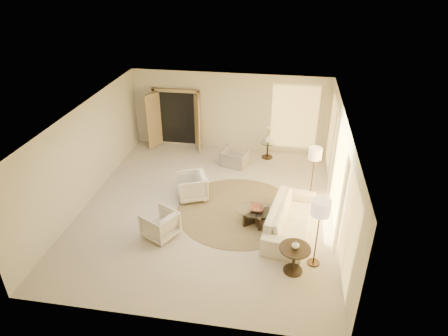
% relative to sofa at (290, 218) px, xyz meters
% --- Properties ---
extents(room, '(7.04, 8.04, 2.83)m').
position_rel_sofa_xyz_m(room, '(-2.31, 0.68, 1.03)').
color(room, beige).
rests_on(room, ground).
extents(windows_right, '(0.10, 6.40, 2.40)m').
position_rel_sofa_xyz_m(windows_right, '(1.14, 0.78, 0.98)').
color(windows_right, '#EBBD5E').
rests_on(windows_right, room).
extents(window_back_corner, '(1.70, 0.10, 2.40)m').
position_rel_sofa_xyz_m(window_back_corner, '(-0.01, 4.63, 0.98)').
color(window_back_corner, '#EBBD5E').
rests_on(window_back_corner, room).
extents(curtains_right, '(0.06, 5.20, 2.60)m').
position_rel_sofa_xyz_m(curtains_right, '(1.09, 1.68, 0.93)').
color(curtains_right, '#C5B88D').
rests_on(curtains_right, room).
extents(french_doors, '(1.95, 0.66, 2.16)m').
position_rel_sofa_xyz_m(french_doors, '(-4.21, 4.50, 0.70)').
color(french_doors, tan).
rests_on(french_doors, room).
extents(area_rug, '(3.74, 3.74, 0.01)m').
position_rel_sofa_xyz_m(area_rug, '(-1.44, 0.66, -0.36)').
color(area_rug, '#463924').
rests_on(area_rug, room).
extents(sofa, '(1.39, 2.66, 0.74)m').
position_rel_sofa_xyz_m(sofa, '(0.00, 0.00, 0.00)').
color(sofa, beige).
rests_on(sofa, room).
extents(armchair_left, '(1.03, 1.05, 0.85)m').
position_rel_sofa_xyz_m(armchair_left, '(-2.87, 1.10, 0.05)').
color(armchair_left, beige).
rests_on(armchair_left, room).
extents(armchair_right, '(0.98, 1.00, 0.78)m').
position_rel_sofa_xyz_m(armchair_right, '(-3.25, -0.78, 0.02)').
color(armchair_right, beige).
rests_on(armchair_right, room).
extents(accent_chair, '(0.98, 0.76, 0.75)m').
position_rel_sofa_xyz_m(accent_chair, '(-1.91, 3.30, 0.01)').
color(accent_chair, '#9B958F').
rests_on(accent_chair, room).
extents(coffee_table, '(1.33, 1.33, 0.40)m').
position_rel_sofa_xyz_m(coffee_table, '(-0.89, 0.19, -0.12)').
color(coffee_table, black).
rests_on(coffee_table, room).
extents(end_table, '(0.71, 0.71, 0.67)m').
position_rel_sofa_xyz_m(end_table, '(0.12, -1.53, 0.09)').
color(end_table, black).
rests_on(end_table, room).
extents(side_table, '(0.51, 0.51, 0.60)m').
position_rel_sofa_xyz_m(side_table, '(-0.86, 4.08, -0.01)').
color(side_table, black).
rests_on(side_table, room).
extents(floor_lamp_near, '(0.38, 0.38, 1.59)m').
position_rel_sofa_xyz_m(floor_lamp_near, '(0.59, 1.77, 0.98)').
color(floor_lamp_near, black).
rests_on(floor_lamp_near, room).
extents(floor_lamp_far, '(0.43, 0.43, 1.76)m').
position_rel_sofa_xyz_m(floor_lamp_far, '(0.59, -1.19, 1.13)').
color(floor_lamp_far, black).
rests_on(floor_lamp_far, room).
extents(bowl, '(0.42, 0.42, 0.09)m').
position_rel_sofa_xyz_m(bowl, '(-0.89, 0.19, 0.07)').
color(bowl, brown).
rests_on(bowl, coffee_table).
extents(end_vase, '(0.23, 0.23, 0.18)m').
position_rel_sofa_xyz_m(end_vase, '(0.12, -1.53, 0.39)').
color(end_vase, white).
rests_on(end_vase, end_table).
extents(side_vase, '(0.28, 0.28, 0.26)m').
position_rel_sofa_xyz_m(side_vase, '(-0.86, 4.08, 0.35)').
color(side_vase, white).
rests_on(side_vase, side_table).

